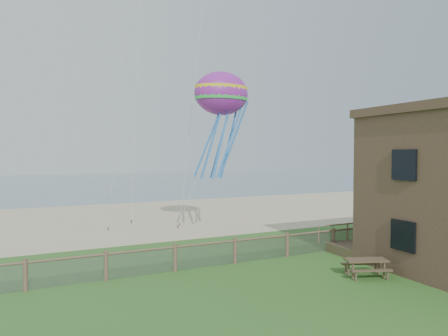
% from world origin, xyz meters
% --- Properties ---
extents(ground, '(160.00, 160.00, 0.00)m').
position_xyz_m(ground, '(0.00, 0.00, 0.00)').
color(ground, '#336221').
rests_on(ground, ground).
extents(sand_beach, '(72.00, 20.00, 0.02)m').
position_xyz_m(sand_beach, '(0.00, 22.00, 0.00)').
color(sand_beach, '#BEAC89').
rests_on(sand_beach, ground).
extents(ocean, '(160.00, 68.00, 0.02)m').
position_xyz_m(ocean, '(0.00, 66.00, 0.00)').
color(ocean, slate).
rests_on(ocean, ground).
extents(chainlink_fence, '(36.20, 0.20, 1.25)m').
position_xyz_m(chainlink_fence, '(0.00, 6.00, 0.55)').
color(chainlink_fence, brown).
rests_on(chainlink_fence, ground).
extents(motel_deck, '(15.00, 2.00, 0.50)m').
position_xyz_m(motel_deck, '(13.00, 5.00, 0.25)').
color(motel_deck, brown).
rests_on(motel_deck, ground).
extents(picnic_table, '(2.10, 1.85, 0.74)m').
position_xyz_m(picnic_table, '(4.15, 1.77, 0.37)').
color(picnic_table, brown).
rests_on(picnic_table, ground).
extents(octopus_kite, '(4.17, 3.43, 7.44)m').
position_xyz_m(octopus_kite, '(2.45, 12.78, 7.29)').
color(octopus_kite, '#E02344').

